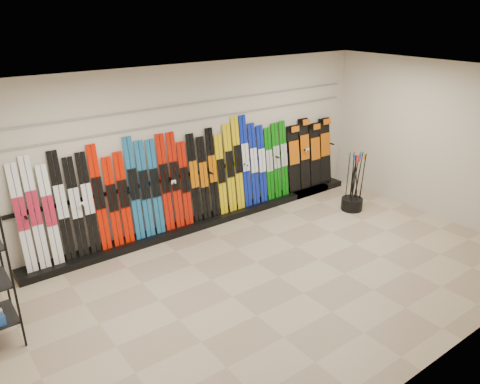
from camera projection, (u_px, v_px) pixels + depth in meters
floor at (279, 277)px, 7.26m from camera, size 8.00×8.00×0.00m
back_wall at (191, 147)px, 8.55m from camera, size 8.00×0.00×8.00m
right_wall at (439, 141)px, 8.92m from camera, size 0.00×5.00×5.00m
ceiling at (286, 81)px, 6.14m from camera, size 8.00×8.00×0.00m
ski_rack_base at (210, 219)px, 9.05m from camera, size 8.00×0.40×0.12m
skis at (174, 183)px, 8.38m from camera, size 5.37×0.27×1.83m
snowboards at (310, 154)px, 10.32m from camera, size 1.28×0.24×1.55m
pole_bin at (352, 204)px, 9.59m from camera, size 0.43×0.43×0.25m
ski_poles at (355, 182)px, 9.42m from camera, size 0.38×0.35×1.18m
slatwall_rail_0 at (191, 121)px, 8.35m from camera, size 7.60×0.02×0.03m
slatwall_rail_1 at (190, 104)px, 8.24m from camera, size 7.60×0.02×0.03m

